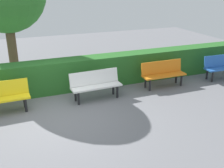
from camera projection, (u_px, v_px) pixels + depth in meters
name	position (u px, v px, depth m)	size (l,w,h in m)	color
ground_plane	(60.00, 116.00, 7.28)	(22.67, 22.67, 0.00)	slate
bench_blue	(222.00, 66.00, 9.93)	(1.48, 0.50, 0.86)	blue
bench_orange	(163.00, 73.00, 9.17)	(1.53, 0.46, 0.86)	orange
bench_white	(96.00, 84.00, 8.20)	(1.57, 0.54, 0.86)	white
hedge_row	(82.00, 73.00, 9.03)	(18.67, 0.66, 1.03)	#266023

